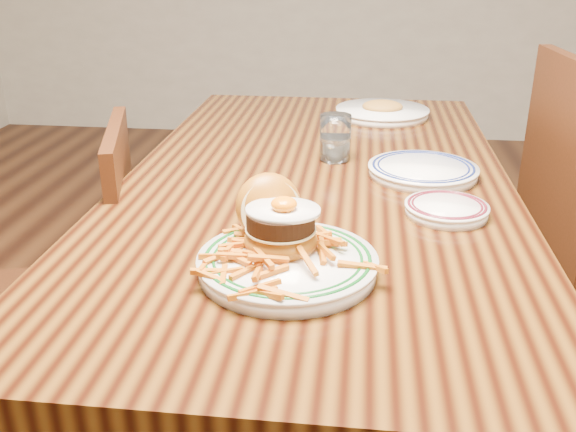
# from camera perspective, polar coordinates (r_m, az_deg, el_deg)

# --- Properties ---
(table) EXTENTS (0.85, 1.60, 0.75)m
(table) POSITION_cam_1_polar(r_m,az_deg,el_deg) (1.47, 2.51, 0.28)
(table) COLOR black
(table) RESTS_ON floor
(chair_left) EXTENTS (0.50, 0.50, 0.85)m
(chair_left) POSITION_cam_1_polar(r_m,az_deg,el_deg) (1.64, -17.79, -6.14)
(chair_left) COLOR #3B1A0C
(chair_left) RESTS_ON floor
(main_plate) EXTENTS (0.28, 0.30, 0.14)m
(main_plate) POSITION_cam_1_polar(r_m,az_deg,el_deg) (1.01, -0.34, -2.75)
(main_plate) COLOR white
(main_plate) RESTS_ON table
(side_plate) EXTENTS (0.16, 0.16, 0.02)m
(side_plate) POSITION_cam_1_polar(r_m,az_deg,el_deg) (1.26, 13.91, 0.67)
(side_plate) COLOR white
(side_plate) RESTS_ON table
(rear_plate) EXTENTS (0.24, 0.24, 0.03)m
(rear_plate) POSITION_cam_1_polar(r_m,az_deg,el_deg) (1.46, 11.90, 4.04)
(rear_plate) COLOR white
(rear_plate) RESTS_ON table
(water_glass) EXTENTS (0.07, 0.07, 0.11)m
(water_glass) POSITION_cam_1_polar(r_m,az_deg,el_deg) (1.54, 4.22, 6.71)
(water_glass) COLOR white
(water_glass) RESTS_ON table
(far_plate) EXTENTS (0.28, 0.28, 0.05)m
(far_plate) POSITION_cam_1_polar(r_m,az_deg,el_deg) (1.96, 8.37, 9.18)
(far_plate) COLOR white
(far_plate) RESTS_ON table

